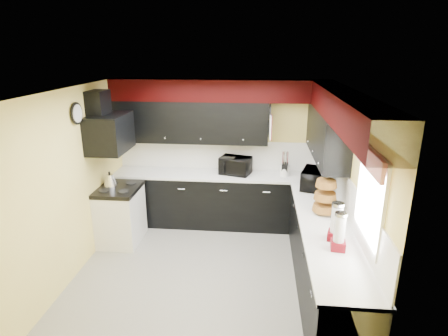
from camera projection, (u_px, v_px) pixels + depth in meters
The scene contains 35 objects.
ground at pixel (208, 271), 5.23m from camera, with size 3.60×3.60×0.00m, color gray.
wall_back at pixel (221, 151), 6.55m from camera, with size 3.60×0.06×2.50m, color #E0C666.
wall_right at pixel (349, 193), 4.68m from camera, with size 0.06×3.60×2.50m, color #E0C666.
wall_left at pixel (74, 183), 5.01m from camera, with size 0.06×3.60×2.50m, color #E0C666.
ceiling at pixel (205, 90), 4.46m from camera, with size 3.60×3.60×0.06m, color white.
cab_back at pixel (219, 200), 6.51m from camera, with size 3.60×0.60×0.90m, color black.
cab_right at pixel (323, 261), 4.67m from camera, with size 0.60×3.00×0.90m, color black.
counter_back at pixel (219, 175), 6.37m from camera, with size 3.62×0.64×0.04m, color white.
counter_right at pixel (326, 227), 4.52m from camera, with size 0.64×3.02×0.04m, color white.
splash_back at pixel (221, 155), 6.56m from camera, with size 3.60×0.02×0.50m, color white.
splash_right at pixel (348, 197), 4.70m from camera, with size 0.02×3.60×0.50m, color white.
upper_back at pixel (190, 122), 6.26m from camera, with size 2.60×0.35×0.70m, color black.
upper_right at pixel (327, 134), 5.38m from camera, with size 0.35×1.80×0.70m, color black.
soffit_back at pixel (220, 90), 6.05m from camera, with size 3.60×0.36×0.35m, color black.
soffit_right at pixel (346, 109), 4.19m from camera, with size 0.36×3.24×0.35m, color black.
stove at pixel (121, 216), 5.94m from camera, with size 0.60×0.75×0.86m, color white.
cooktop at pixel (118, 189), 5.80m from camera, with size 0.62×0.77×0.06m, color black.
hood at pixel (110, 133), 5.53m from camera, with size 0.50×0.78×0.55m, color black.
hood_duct at pixel (98, 104), 5.42m from camera, with size 0.24×0.40×0.40m, color black.
window at pixel (371, 198), 3.74m from camera, with size 0.03×0.86×0.96m, color white, non-canonical shape.
valance at pixel (370, 160), 3.62m from camera, with size 0.04×0.88×0.20m, color red.
pan_top at pixel (270, 112), 6.01m from camera, with size 0.03×0.22×0.40m, color black, non-canonical shape.
pan_mid at pixel (270, 129), 5.96m from camera, with size 0.03×0.28×0.46m, color black, non-canonical shape.
pan_low at pixel (269, 127), 6.22m from camera, with size 0.03×0.24×0.42m, color black, non-canonical shape.
cut_board at pixel (271, 127), 5.83m from camera, with size 0.03×0.26×0.35m, color white.
baskets at pixel (325, 196), 4.77m from camera, with size 0.27×0.27×0.50m, color brown, non-canonical shape.
clock at pixel (77, 113), 4.97m from camera, with size 0.03×0.30×0.30m, color black, non-canonical shape.
deco_plate at pixel (363, 119), 4.04m from camera, with size 0.03×0.24×0.24m, color white, non-canonical shape.
toaster_oven at pixel (235, 166), 6.32m from camera, with size 0.50×0.41×0.29m, color black.
microwave at pixel (315, 179), 5.66m from camera, with size 0.53×0.36×0.29m, color black.
utensil_crock at pixel (285, 170), 6.25m from camera, with size 0.17×0.17×0.18m, color white.
knife_block at pixel (285, 169), 6.24m from camera, with size 0.10×0.13×0.21m, color black.
kettle at pixel (110, 180), 5.85m from camera, with size 0.20×0.20×0.18m, color silver, non-canonical shape.
dispenser_a at pixel (336, 222), 4.11m from camera, with size 0.16×0.16×0.43m, color #580211, non-canonical shape.
dispenser_b at pixel (339, 232), 3.91m from camera, with size 0.15×0.15×0.40m, color #5F1D0F, non-canonical shape.
Camera 1 is at (0.66, -4.49, 2.99)m, focal length 30.00 mm.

